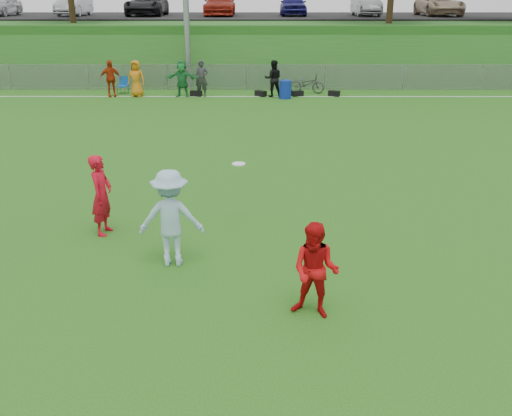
{
  "coord_description": "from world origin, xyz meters",
  "views": [
    {
      "loc": [
        0.55,
        -9.3,
        4.75
      ],
      "look_at": [
        0.54,
        0.5,
        1.0
      ],
      "focal_mm": 40.0,
      "sensor_mm": 36.0,
      "label": 1
    }
  ],
  "objects_px": {
    "player_blue": "(171,218)",
    "recycling_bin": "(285,89)",
    "frisbee": "(239,164)",
    "bicycle": "(307,84)",
    "player_red_left": "(101,195)",
    "player_red_center": "(316,271)"
  },
  "relations": [
    {
      "from": "player_red_center",
      "to": "frisbee",
      "type": "relative_size",
      "value": 5.56
    },
    {
      "from": "player_red_left",
      "to": "recycling_bin",
      "type": "xyz_separation_m",
      "value": [
        4.49,
        15.85,
        -0.42
      ]
    },
    {
      "from": "bicycle",
      "to": "frisbee",
      "type": "bearing_deg",
      "value": -176.42
    },
    {
      "from": "recycling_bin",
      "to": "player_blue",
      "type": "bearing_deg",
      "value": -99.43
    },
    {
      "from": "recycling_bin",
      "to": "player_red_center",
      "type": "bearing_deg",
      "value": -91.28
    },
    {
      "from": "bicycle",
      "to": "player_red_center",
      "type": "bearing_deg",
      "value": -171.37
    },
    {
      "from": "recycling_bin",
      "to": "bicycle",
      "type": "bearing_deg",
      "value": 53.14
    },
    {
      "from": "bicycle",
      "to": "recycling_bin",
      "type": "bearing_deg",
      "value": 156.09
    },
    {
      "from": "bicycle",
      "to": "player_blue",
      "type": "bearing_deg",
      "value": -179.07
    },
    {
      "from": "frisbee",
      "to": "bicycle",
      "type": "bearing_deg",
      "value": 80.63
    },
    {
      "from": "frisbee",
      "to": "bicycle",
      "type": "xyz_separation_m",
      "value": [
        2.82,
        17.09,
        -0.98
      ]
    },
    {
      "from": "player_blue",
      "to": "bicycle",
      "type": "xyz_separation_m",
      "value": [
        4.0,
        18.78,
        -0.46
      ]
    },
    {
      "from": "player_red_center",
      "to": "bicycle",
      "type": "relative_size",
      "value": 0.9
    },
    {
      "from": "player_blue",
      "to": "recycling_bin",
      "type": "bearing_deg",
      "value": -101.79
    },
    {
      "from": "player_red_center",
      "to": "recycling_bin",
      "type": "bearing_deg",
      "value": 109.33
    },
    {
      "from": "player_blue",
      "to": "frisbee",
      "type": "distance_m",
      "value": 2.12
    },
    {
      "from": "frisbee",
      "to": "bicycle",
      "type": "height_order",
      "value": "frisbee"
    },
    {
      "from": "player_red_left",
      "to": "bicycle",
      "type": "xyz_separation_m",
      "value": [
        5.62,
        17.36,
        -0.4
      ]
    },
    {
      "from": "player_blue",
      "to": "recycling_bin",
      "type": "height_order",
      "value": "player_blue"
    },
    {
      "from": "player_red_left",
      "to": "frisbee",
      "type": "relative_size",
      "value": 6.1
    },
    {
      "from": "frisbee",
      "to": "player_red_center",
      "type": "bearing_deg",
      "value": -70.04
    },
    {
      "from": "frisbee",
      "to": "bicycle",
      "type": "distance_m",
      "value": 17.35
    }
  ]
}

